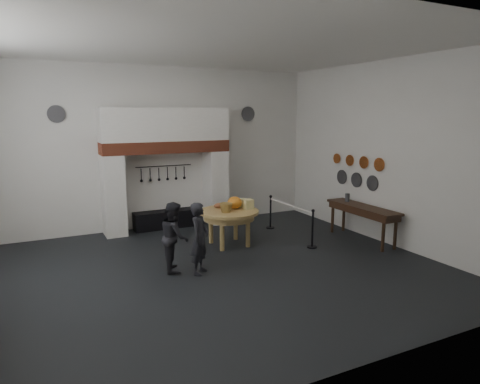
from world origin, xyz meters
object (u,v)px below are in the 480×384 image
side_table (363,207)px  barrier_post_near (312,230)px  iron_range (168,219)px  work_table (229,212)px  visitor_far (174,236)px  visitor_near (200,238)px  barrier_post_far (271,213)px

side_table → barrier_post_near: size_ratio=2.44×
iron_range → side_table: size_ratio=0.86×
work_table → visitor_far: 2.05m
barrier_post_near → visitor_far: bearing=179.5°
visitor_far → barrier_post_near: bearing=-77.6°
side_table → work_table: bearing=160.2°
iron_range → barrier_post_near: barrier_post_near is taller
barrier_post_near → visitor_near: bearing=-173.1°
iron_range → barrier_post_far: barrier_post_far is taller
work_table → barrier_post_far: bearing=27.8°
visitor_far → visitor_near: bearing=-122.1°
iron_range → side_table: bearing=-39.7°
visitor_far → side_table: 4.95m
work_table → visitor_near: 1.99m
visitor_far → side_table: size_ratio=0.66×
barrier_post_far → visitor_near: bearing=-142.1°
iron_range → work_table: work_table is taller
iron_range → visitor_far: visitor_far is taller
visitor_near → visitor_far: size_ratio=1.02×
iron_range → barrier_post_far: bearing=-27.5°
visitor_far → barrier_post_near: size_ratio=1.60×
work_table → side_table: size_ratio=0.66×
work_table → visitor_far: (-1.74, -1.07, -0.12)m
visitor_far → barrier_post_far: size_ratio=1.60×
iron_range → work_table: bearing=-68.5°
visitor_near → barrier_post_near: 3.08m
barrier_post_far → side_table: bearing=-53.8°
barrier_post_far → barrier_post_near: bearing=-90.0°
visitor_near → side_table: visitor_near is taller
iron_range → work_table: 2.50m
iron_range → barrier_post_far: size_ratio=2.11×
iron_range → side_table: 5.37m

